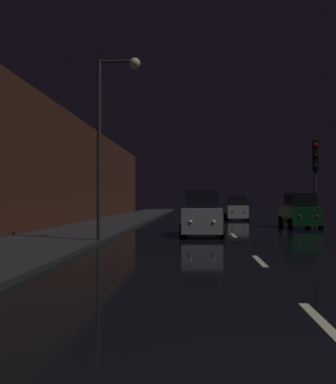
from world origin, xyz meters
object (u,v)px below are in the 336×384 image
(traffic_light_far_right, at_px, (316,163))
(car_parked_right_far, at_px, (300,212))
(car_distant_taillights, at_px, (236,209))
(streetlamp_overhead, at_px, (111,121))
(car_approaching_headlights, at_px, (202,215))

(traffic_light_far_right, distance_m, car_parked_right_far, 3.09)
(car_distant_taillights, bearing_deg, traffic_light_far_right, -158.97)
(car_distant_taillights, xyz_separation_m, car_parked_right_far, (3.03, -9.30, 0.06))
(car_parked_right_far, bearing_deg, streetlamp_overhead, 137.05)
(streetlamp_overhead, distance_m, car_distant_taillights, 21.11)
(car_approaching_headlights, bearing_deg, car_parked_right_far, 135.94)
(car_distant_taillights, height_order, car_parked_right_far, car_parked_right_far)
(car_approaching_headlights, height_order, car_parked_right_far, car_approaching_headlights)
(streetlamp_overhead, relative_size, car_approaching_headlights, 1.69)
(car_approaching_headlights, distance_m, car_distant_taillights, 15.89)
(streetlamp_overhead, relative_size, car_parked_right_far, 1.72)
(streetlamp_overhead, relative_size, car_distant_taillights, 1.83)
(car_distant_taillights, relative_size, car_parked_right_far, 0.94)
(traffic_light_far_right, height_order, car_distant_taillights, traffic_light_far_right)
(car_approaching_headlights, xyz_separation_m, car_distant_taillights, (3.06, 15.59, -0.08))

